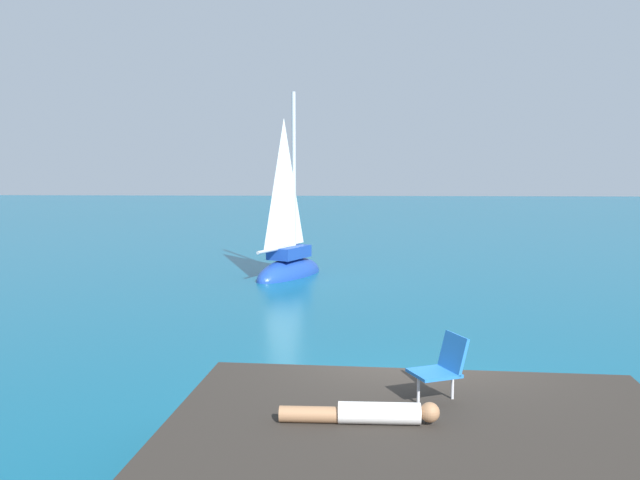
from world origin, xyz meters
name	(u,v)px	position (x,y,z in m)	size (l,w,h in m)	color
ground_plane	(410,409)	(0.00, 0.00, 0.00)	(160.00, 160.00, 0.00)	#0F5675
shore_ledge	(424,468)	(-0.11, -3.09, 0.47)	(5.71, 4.23, 0.95)	#2D2823
boulder_seaward	(392,433)	(-0.33, -0.98, 0.00)	(1.02, 0.81, 0.56)	#2F2B23
boulder_inland	(236,431)	(-2.55, -1.02, 0.00)	(1.09, 0.87, 0.60)	#282924
sailboat_near	(289,265)	(-3.15, 12.72, 0.38)	(2.72, 3.83, 6.96)	#193D99
person_sunbather	(367,413)	(-0.73, -3.04, 1.06)	(1.76, 0.24, 0.25)	white
beach_chair	(443,365)	(0.19, -2.25, 1.39)	(0.74, 0.68, 0.80)	blue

